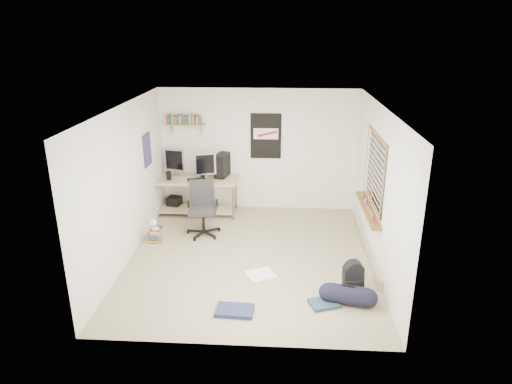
# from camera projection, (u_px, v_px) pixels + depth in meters

# --- Properties ---
(floor) EXTENTS (4.00, 4.50, 0.01)m
(floor) POSITION_uv_depth(u_px,v_px,m) (251.00, 257.00, 7.62)
(floor) COLOR gray
(floor) RESTS_ON ground
(ceiling) EXTENTS (4.00, 4.50, 0.01)m
(ceiling) POSITION_uv_depth(u_px,v_px,m) (250.00, 107.00, 6.76)
(ceiling) COLOR white
(ceiling) RESTS_ON ground
(back_wall) EXTENTS (4.00, 0.01, 2.50)m
(back_wall) POSITION_uv_depth(u_px,v_px,m) (258.00, 150.00, 9.31)
(back_wall) COLOR silver
(back_wall) RESTS_ON ground
(left_wall) EXTENTS (0.01, 4.50, 2.50)m
(left_wall) POSITION_uv_depth(u_px,v_px,m) (126.00, 184.00, 7.31)
(left_wall) COLOR silver
(left_wall) RESTS_ON ground
(right_wall) EXTENTS (0.01, 4.50, 2.50)m
(right_wall) POSITION_uv_depth(u_px,v_px,m) (379.00, 189.00, 7.08)
(right_wall) COLOR silver
(right_wall) RESTS_ON ground
(desk) EXTENTS (1.75, 0.90, 0.77)m
(desk) POSITION_uv_depth(u_px,v_px,m) (197.00, 196.00, 9.30)
(desk) COLOR #CAB18C
(desk) RESTS_ON floor
(monitor_left) EXTENTS (0.42, 0.18, 0.45)m
(monitor_left) POSITION_uv_depth(u_px,v_px,m) (174.00, 164.00, 9.25)
(monitor_left) COLOR #B5B4BA
(monitor_left) RESTS_ON desk
(monitor_right) EXTENTS (0.41, 0.21, 0.43)m
(monitor_right) POSITION_uv_depth(u_px,v_px,m) (206.00, 169.00, 8.99)
(monitor_right) COLOR #AEAFB4
(monitor_right) RESTS_ON desk
(pc_tower) EXTENTS (0.30, 0.47, 0.46)m
(pc_tower) POSITION_uv_depth(u_px,v_px,m) (222.00, 165.00, 9.20)
(pc_tower) COLOR black
(pc_tower) RESTS_ON desk
(keyboard) EXTENTS (0.40, 0.21, 0.02)m
(keyboard) POSITION_uv_depth(u_px,v_px,m) (197.00, 179.00, 9.03)
(keyboard) COLOR black
(keyboard) RESTS_ON desk
(speaker_left) EXTENTS (0.08, 0.08, 0.17)m
(speaker_left) POSITION_uv_depth(u_px,v_px,m) (169.00, 176.00, 9.02)
(speaker_left) COLOR black
(speaker_left) RESTS_ON desk
(speaker_right) EXTENTS (0.09, 0.09, 0.16)m
(speaker_right) POSITION_uv_depth(u_px,v_px,m) (202.00, 172.00, 9.24)
(speaker_right) COLOR black
(speaker_right) RESTS_ON desk
(office_chair) EXTENTS (0.78, 0.78, 1.01)m
(office_chair) POSITION_uv_depth(u_px,v_px,m) (203.00, 210.00, 8.29)
(office_chair) COLOR #272729
(office_chair) RESTS_ON floor
(wall_shelf) EXTENTS (0.80, 0.22, 0.24)m
(wall_shelf) POSITION_uv_depth(u_px,v_px,m) (186.00, 125.00, 9.10)
(wall_shelf) COLOR tan
(wall_shelf) RESTS_ON back_wall
(poster_back_wall) EXTENTS (0.62, 0.03, 0.92)m
(poster_back_wall) POSITION_uv_depth(u_px,v_px,m) (266.00, 136.00, 9.17)
(poster_back_wall) COLOR black
(poster_back_wall) RESTS_ON back_wall
(poster_left_wall) EXTENTS (0.02, 0.42, 0.60)m
(poster_left_wall) POSITION_uv_depth(u_px,v_px,m) (147.00, 150.00, 8.35)
(poster_left_wall) COLOR navy
(poster_left_wall) RESTS_ON left_wall
(window) EXTENTS (0.10, 1.50, 1.26)m
(window) POSITION_uv_depth(u_px,v_px,m) (373.00, 171.00, 7.29)
(window) COLOR brown
(window) RESTS_ON right_wall
(baseboard_heater) EXTENTS (0.08, 2.50, 0.18)m
(baseboard_heater) POSITION_uv_depth(u_px,v_px,m) (366.00, 247.00, 7.76)
(baseboard_heater) COLOR #B7B2A8
(baseboard_heater) RESTS_ON floor
(backpack) EXTENTS (0.31, 0.26, 0.38)m
(backpack) POSITION_uv_depth(u_px,v_px,m) (353.00, 279.00, 6.56)
(backpack) COLOR black
(backpack) RESTS_ON floor
(duffel_bag) EXTENTS (0.33, 0.33, 0.54)m
(duffel_bag) POSITION_uv_depth(u_px,v_px,m) (348.00, 295.00, 6.29)
(duffel_bag) COLOR black
(duffel_bag) RESTS_ON floor
(tshirt) EXTENTS (0.53, 0.50, 0.04)m
(tshirt) POSITION_uv_depth(u_px,v_px,m) (261.00, 275.00, 7.03)
(tshirt) COLOR white
(tshirt) RESTS_ON floor
(jeans_a) EXTENTS (0.52, 0.35, 0.06)m
(jeans_a) POSITION_uv_depth(u_px,v_px,m) (235.00, 310.00, 6.13)
(jeans_a) COLOR #21264C
(jeans_a) RESTS_ON floor
(jeans_b) EXTENTS (0.46, 0.41, 0.05)m
(jeans_b) POSITION_uv_depth(u_px,v_px,m) (324.00, 303.00, 6.29)
(jeans_b) COLOR #233750
(jeans_b) RESTS_ON floor
(book_stack) EXTENTS (0.53, 0.48, 0.30)m
(book_stack) POSITION_uv_depth(u_px,v_px,m) (155.00, 235.00, 8.09)
(book_stack) COLOR olive
(book_stack) RESTS_ON floor
(desk_lamp) EXTENTS (0.18, 0.25, 0.22)m
(desk_lamp) POSITION_uv_depth(u_px,v_px,m) (155.00, 223.00, 7.99)
(desk_lamp) COLOR silver
(desk_lamp) RESTS_ON book_stack
(subwoofer) EXTENTS (0.32, 0.32, 0.29)m
(subwoofer) POSITION_uv_depth(u_px,v_px,m) (174.00, 203.00, 9.55)
(subwoofer) COLOR black
(subwoofer) RESTS_ON floor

